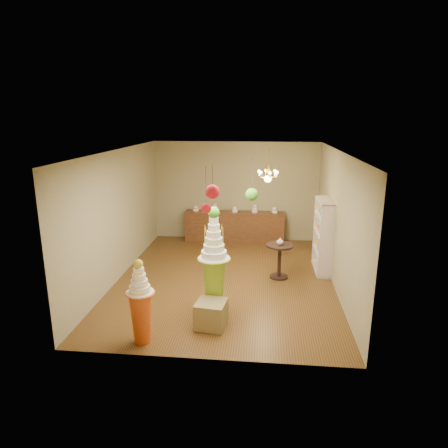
# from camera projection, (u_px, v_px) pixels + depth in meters

# --- Properties ---
(floor) EXTENTS (6.50, 6.50, 0.00)m
(floor) POSITION_uv_depth(u_px,v_px,m) (225.00, 279.00, 9.47)
(floor) COLOR #513516
(floor) RESTS_ON ground
(ceiling) EXTENTS (6.50, 6.50, 0.00)m
(ceiling) POSITION_uv_depth(u_px,v_px,m) (225.00, 151.00, 8.68)
(ceiling) COLOR silver
(ceiling) RESTS_ON ground
(wall_back) EXTENTS (5.00, 0.04, 3.00)m
(wall_back) POSITION_uv_depth(u_px,v_px,m) (236.00, 191.00, 12.19)
(wall_back) COLOR gray
(wall_back) RESTS_ON ground
(wall_front) EXTENTS (5.00, 0.04, 3.00)m
(wall_front) POSITION_uv_depth(u_px,v_px,m) (203.00, 271.00, 5.95)
(wall_front) COLOR gray
(wall_front) RESTS_ON ground
(wall_left) EXTENTS (0.04, 6.50, 3.00)m
(wall_left) POSITION_uv_depth(u_px,v_px,m) (119.00, 215.00, 9.32)
(wall_left) COLOR gray
(wall_left) RESTS_ON ground
(wall_right) EXTENTS (0.04, 6.50, 3.00)m
(wall_right) POSITION_uv_depth(u_px,v_px,m) (337.00, 220.00, 8.83)
(wall_right) COLOR gray
(wall_right) RESTS_ON ground
(pedestal_green) EXTENTS (0.59, 0.59, 2.14)m
(pedestal_green) POSITION_uv_depth(u_px,v_px,m) (214.00, 273.00, 7.60)
(pedestal_green) COLOR #8CB728
(pedestal_green) RESTS_ON floor
(pedestal_orange) EXTENTS (0.49, 0.49, 1.49)m
(pedestal_orange) POSITION_uv_depth(u_px,v_px,m) (141.00, 310.00, 6.69)
(pedestal_orange) COLOR #DB5419
(pedestal_orange) RESTS_ON floor
(burlap_riser) EXTENTS (0.59, 0.59, 0.48)m
(burlap_riser) POSITION_uv_depth(u_px,v_px,m) (211.00, 314.00, 7.28)
(burlap_riser) COLOR olive
(burlap_riser) RESTS_ON floor
(sideboard) EXTENTS (3.04, 0.54, 1.16)m
(sideboard) POSITION_uv_depth(u_px,v_px,m) (235.00, 226.00, 12.19)
(sideboard) COLOR #57321B
(sideboard) RESTS_ON floor
(shelving_unit) EXTENTS (0.33, 1.20, 1.80)m
(shelving_unit) POSITION_uv_depth(u_px,v_px,m) (323.00, 236.00, 9.77)
(shelving_unit) COLOR beige
(shelving_unit) RESTS_ON floor
(round_table) EXTENTS (0.76, 0.76, 0.83)m
(round_table) POSITION_uv_depth(u_px,v_px,m) (279.00, 256.00, 9.40)
(round_table) COLOR black
(round_table) RESTS_ON floor
(vase) EXTENTS (0.21, 0.21, 0.17)m
(vase) POSITION_uv_depth(u_px,v_px,m) (280.00, 241.00, 9.31)
(vase) COLOR beige
(vase) RESTS_ON round_table
(pom_red_left) EXTENTS (0.23, 0.23, 0.54)m
(pom_red_left) POSITION_uv_depth(u_px,v_px,m) (212.00, 192.00, 6.35)
(pom_red_left) COLOR #3F362E
(pom_red_left) RESTS_ON ceiling
(pom_green_mid) EXTENTS (0.24, 0.24, 0.83)m
(pom_green_mid) POSITION_uv_depth(u_px,v_px,m) (252.00, 194.00, 7.60)
(pom_green_mid) COLOR #3F362E
(pom_green_mid) RESTS_ON ceiling
(pom_red_right) EXTENTS (0.16, 0.16, 0.75)m
(pom_red_right) POSITION_uv_depth(u_px,v_px,m) (206.00, 208.00, 6.26)
(pom_red_right) COLOR #3F362E
(pom_red_right) RESTS_ON ceiling
(chandelier) EXTENTS (0.68, 0.68, 0.85)m
(chandelier) POSITION_uv_depth(u_px,v_px,m) (268.00, 177.00, 9.75)
(chandelier) COLOR gold
(chandelier) RESTS_ON ceiling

